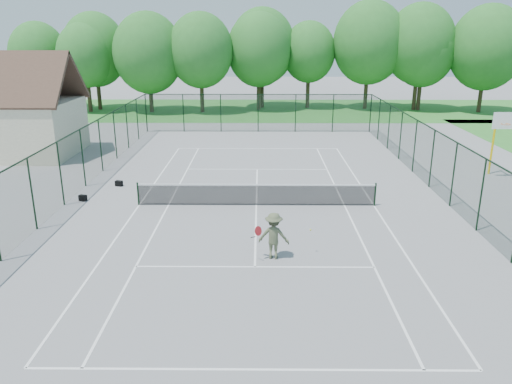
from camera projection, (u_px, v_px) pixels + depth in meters
ground at (256, 205)px, 23.27m from camera, size 140.00×140.00×0.00m
grass_far at (259, 110)px, 51.82m from camera, size 80.00×16.00×0.01m
court_lines at (256, 205)px, 23.27m from camera, size 11.05×23.85×0.01m
tennis_net at (256, 194)px, 23.09m from camera, size 11.08×0.08×1.10m
fence_enclosure at (256, 173)px, 22.79m from camera, size 18.05×36.05×3.02m
utility_building at (8, 107)px, 31.96m from camera, size 8.60×6.27×6.63m
tree_line_far at (259, 50)px, 49.99m from camera, size 39.40×6.40×9.70m
basketball_goal at (499, 131)px, 27.18m from camera, size 1.20×1.43×3.65m
sports_bag_a at (83, 198)px, 23.85m from camera, size 0.40×0.30×0.29m
sports_bag_b at (119, 183)px, 26.15m from camera, size 0.41×0.32×0.28m
tennis_player at (274, 236)px, 17.62m from camera, size 2.25×0.92×1.70m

